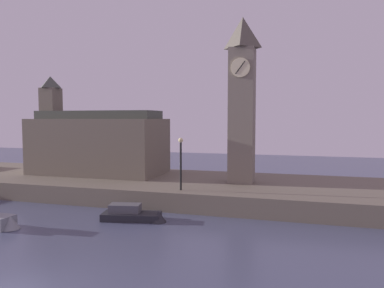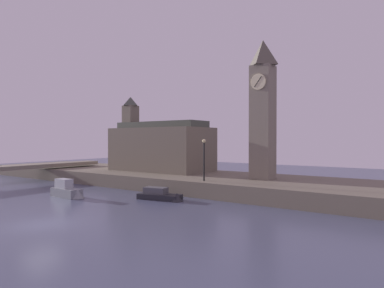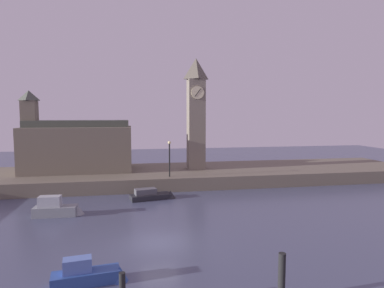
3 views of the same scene
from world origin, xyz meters
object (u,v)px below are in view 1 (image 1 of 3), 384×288
Objects in this scene: clock_tower at (242,98)px; streetlamp at (181,158)px; parliament_hall at (96,143)px; boat_barge_dark at (138,215)px.

clock_tower is 7.79m from streetlamp.
parliament_hall is 3.20× the size of streetlamp.
streetlamp is at bearing 63.84° from boat_barge_dark.
boat_barge_dark is at bearing -47.56° from parliament_hall.
parliament_hall is 14.07m from boat_barge_dark.
clock_tower is at bearing -5.25° from parliament_hall.
clock_tower is at bearing 55.76° from boat_barge_dark.
clock_tower is 15.50m from parliament_hall.
boat_barge_dark is (-1.86, -3.78, -3.63)m from streetlamp.
parliament_hall reaches higher than streetlamp.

